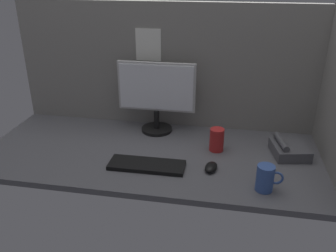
% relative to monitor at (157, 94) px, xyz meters
% --- Properties ---
extents(ground_plane, '(1.80, 0.80, 0.03)m').
position_rel_monitor_xyz_m(ground_plane, '(0.05, -0.25, -0.24)').
color(ground_plane, '#515156').
extents(cubicle_wall_back, '(1.80, 0.06, 0.72)m').
position_rel_monitor_xyz_m(cubicle_wall_back, '(0.05, 0.12, 0.13)').
color(cubicle_wall_back, gray).
rests_on(cubicle_wall_back, ground_plane).
extents(monitor, '(0.45, 0.18, 0.41)m').
position_rel_monitor_xyz_m(monitor, '(0.00, 0.00, 0.00)').
color(monitor, black).
rests_on(monitor, ground_plane).
extents(keyboard, '(0.37, 0.13, 0.02)m').
position_rel_monitor_xyz_m(keyboard, '(0.04, -0.42, -0.22)').
color(keyboard, black).
rests_on(keyboard, ground_plane).
extents(mouse, '(0.07, 0.11, 0.03)m').
position_rel_monitor_xyz_m(mouse, '(0.35, -0.40, -0.21)').
color(mouse, black).
rests_on(mouse, ground_plane).
extents(mug_red_plastic, '(0.07, 0.07, 0.12)m').
position_rel_monitor_xyz_m(mug_red_plastic, '(0.36, -0.19, -0.17)').
color(mug_red_plastic, red).
rests_on(mug_red_plastic, ground_plane).
extents(mug_ceramic_blue, '(0.12, 0.08, 0.12)m').
position_rel_monitor_xyz_m(mug_ceramic_blue, '(0.59, -0.52, -0.17)').
color(mug_ceramic_blue, '#38569E').
rests_on(mug_ceramic_blue, ground_plane).
extents(desk_phone, '(0.20, 0.22, 0.09)m').
position_rel_monitor_xyz_m(desk_phone, '(0.73, -0.17, -0.20)').
color(desk_phone, '#4C4C51').
rests_on(desk_phone, ground_plane).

